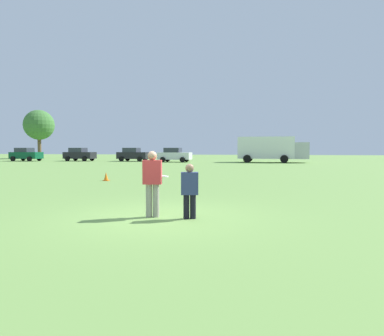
{
  "coord_description": "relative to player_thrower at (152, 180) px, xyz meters",
  "views": [
    {
      "loc": [
        2.36,
        -9.0,
        1.82
      ],
      "look_at": [
        0.47,
        2.23,
        1.17
      ],
      "focal_mm": 33.23,
      "sensor_mm": 36.0,
      "label": 1
    }
  ],
  "objects": [
    {
      "name": "parked_car_mid_left",
      "position": [
        -20.96,
        36.8,
        -0.06
      ],
      "size": [
        4.33,
        2.47,
        1.82
      ],
      "color": "black",
      "rests_on": "ground"
    },
    {
      "name": "box_truck",
      "position": [
        4.92,
        36.19,
        0.77
      ],
      "size": [
        8.66,
        3.43,
        3.18
      ],
      "color": "white",
      "rests_on": "ground"
    },
    {
      "name": "parked_car_mid_right",
      "position": [
        -7.24,
        35.48,
        -0.06
      ],
      "size": [
        4.33,
        2.47,
        1.82
      ],
      "color": "silver",
      "rests_on": "ground"
    },
    {
      "name": "player_defender",
      "position": [
        1.0,
        -0.05,
        -0.19
      ],
      "size": [
        0.48,
        0.33,
        1.41
      ],
      "color": "black",
      "rests_on": "ground"
    },
    {
      "name": "tree_west_oak",
      "position": [
        -33.3,
        46.6,
        4.7
      ],
      "size": [
        5.08,
        5.08,
        8.26
      ],
      "color": "brown",
      "rests_on": "ground"
    },
    {
      "name": "parked_car_center",
      "position": [
        -13.33,
        37.09,
        -0.06
      ],
      "size": [
        4.33,
        2.47,
        1.82
      ],
      "color": "black",
      "rests_on": "ground"
    },
    {
      "name": "player_thrower",
      "position": [
        0.0,
        0.0,
        0.0
      ],
      "size": [
        0.52,
        0.34,
        1.74
      ],
      "color": "gray",
      "rests_on": "ground"
    },
    {
      "name": "parked_car_near_left",
      "position": [
        -28.08,
        35.28,
        -0.06
      ],
      "size": [
        4.33,
        2.47,
        1.82
      ],
      "color": "#0C4C2D",
      "rests_on": "ground"
    },
    {
      "name": "ground_plane",
      "position": [
        0.21,
        0.02,
        -0.98
      ],
      "size": [
        167.36,
        167.36,
        0.0
      ],
      "primitive_type": "plane",
      "color": "#6B9347"
    },
    {
      "name": "frisbee",
      "position": [
        0.25,
        0.21,
        0.09
      ],
      "size": [
        0.27,
        0.27,
        0.05
      ],
      "color": "white"
    },
    {
      "name": "traffic_cone",
      "position": [
        -5.39,
        9.56,
        -0.75
      ],
      "size": [
        0.32,
        0.32,
        0.48
      ],
      "color": "#D8590C",
      "rests_on": "ground"
    }
  ]
}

